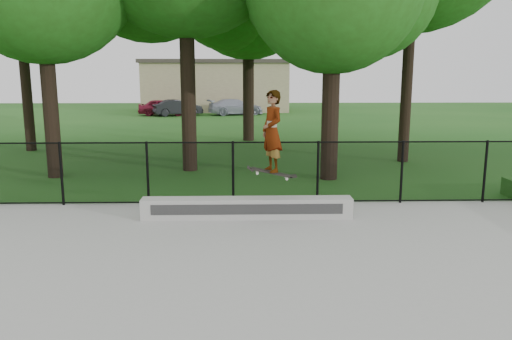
# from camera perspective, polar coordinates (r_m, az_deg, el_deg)

# --- Properties ---
(ground) EXTENTS (100.00, 100.00, 0.00)m
(ground) POSITION_cam_1_polar(r_m,az_deg,el_deg) (6.40, -3.62, -17.96)
(ground) COLOR #1C5518
(ground) RESTS_ON ground
(concrete_slab) EXTENTS (14.00, 12.00, 0.06)m
(concrete_slab) POSITION_cam_1_polar(r_m,az_deg,el_deg) (6.38, -3.63, -17.72)
(concrete_slab) COLOR #9E9F9A
(concrete_slab) RESTS_ON ground
(grind_ledge) EXTENTS (4.48, 0.40, 0.44)m
(grind_ledge) POSITION_cam_1_polar(r_m,az_deg,el_deg) (10.67, -1.03, -4.36)
(grind_ledge) COLOR #ABABA6
(grind_ledge) RESTS_ON concrete_slab
(car_a) EXTENTS (3.68, 1.54, 1.26)m
(car_a) POSITION_cam_1_polar(r_m,az_deg,el_deg) (38.87, -10.56, 7.06)
(car_a) COLOR maroon
(car_a) RESTS_ON ground
(car_b) EXTENTS (3.60, 2.53, 1.22)m
(car_b) POSITION_cam_1_polar(r_m,az_deg,el_deg) (38.50, -8.98, 7.05)
(car_b) COLOR black
(car_b) RESTS_ON ground
(car_c) EXTENTS (4.23, 2.75, 1.23)m
(car_c) POSITION_cam_1_polar(r_m,az_deg,el_deg) (38.86, -2.33, 7.22)
(car_c) COLOR #A6A8BD
(car_c) RESTS_ON ground
(skater_airborne) EXTENTS (0.83, 0.71, 1.83)m
(skater_airborne) POSITION_cam_1_polar(r_m,az_deg,el_deg) (10.09, 1.85, 4.26)
(skater_airborne) COLOR black
(skater_airborne) RESTS_ON ground
(chainlink_fence) EXTENTS (16.06, 0.06, 1.50)m
(chainlink_fence) POSITION_cam_1_polar(r_m,az_deg,el_deg) (11.72, -2.64, -0.31)
(chainlink_fence) COLOR black
(chainlink_fence) RESTS_ON concrete_slab
(distant_building) EXTENTS (12.40, 6.40, 4.30)m
(distant_building) POSITION_cam_1_polar(r_m,az_deg,el_deg) (43.67, -4.50, 9.63)
(distant_building) COLOR tan
(distant_building) RESTS_ON ground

